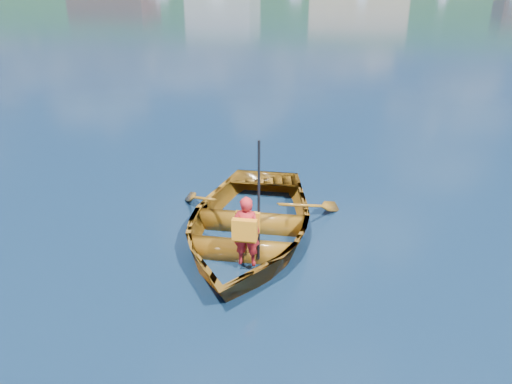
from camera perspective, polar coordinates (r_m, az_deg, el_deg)
The scene contains 3 objects.
ground at distance 7.97m, azimuth 7.45°, elevation -5.44°, with size 600.00×600.00×0.00m.
rowboat at distance 7.82m, azimuth -1.00°, elevation -3.59°, with size 3.14×4.22×0.84m.
child_paddler at distance 6.84m, azimuth -1.10°, elevation -4.37°, with size 0.39×0.36×1.78m.
Camera 1 is at (0.53, -6.96, 3.85)m, focal length 35.00 mm.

